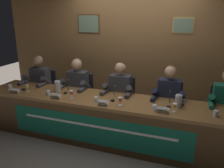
{
  "coord_description": "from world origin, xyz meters",
  "views": [
    {
      "loc": [
        1.11,
        -3.14,
        2.01
      ],
      "look_at": [
        0.0,
        0.0,
        0.98
      ],
      "focal_mm": 36.25,
      "sensor_mm": 36.0,
      "label": 1
    }
  ],
  "objects_px": {
    "water_cup_far_left": "(10,87)",
    "panelist_left": "(76,87)",
    "microphone_left": "(66,89)",
    "chair_far_left": "(45,93)",
    "microphone_center": "(113,96)",
    "juice_glass_right": "(175,106)",
    "panelist_right": "(168,98)",
    "juice_glass_left": "(71,93)",
    "microphone_right": "(169,102)",
    "nameplate_center": "(103,103)",
    "chair_right": "(168,109)",
    "water_cup_right": "(155,108)",
    "chair_far_right": "(221,116)",
    "microphone_far_left": "(25,85)",
    "water_pitcher_left_side": "(58,86)",
    "nameplate_far_left": "(14,91)",
    "water_pitcher_right_side": "(179,101)",
    "panelist_center": "(119,92)",
    "water_cup_center": "(96,100)",
    "chair_left": "(82,98)",
    "nameplate_right": "(162,110)",
    "panelist_far_left": "(38,83)",
    "juice_glass_far_left": "(27,87)",
    "chair_center": "(122,103)",
    "conference_table": "(109,115)",
    "water_cup_far_right": "(216,114)",
    "juice_glass_center": "(120,100)",
    "water_cup_left": "(48,93)"
  },
  "relations": [
    {
      "from": "nameplate_right",
      "to": "panelist_far_left",
      "type": "bearing_deg",
      "value": 165.81
    },
    {
      "from": "water_pitcher_right_side",
      "to": "juice_glass_left",
      "type": "bearing_deg",
      "value": -174.11
    },
    {
      "from": "panelist_left",
      "to": "panelist_center",
      "type": "height_order",
      "value": "same"
    },
    {
      "from": "water_pitcher_left_side",
      "to": "juice_glass_right",
      "type": "bearing_deg",
      "value": -5.9
    },
    {
      "from": "microphone_left",
      "to": "microphone_center",
      "type": "xyz_separation_m",
      "value": [
        0.86,
        -0.06,
        0.0
      ]
    },
    {
      "from": "microphone_far_left",
      "to": "water_pitcher_right_side",
      "type": "distance_m",
      "value": 2.63
    },
    {
      "from": "conference_table",
      "to": "panelist_center",
      "type": "bearing_deg",
      "value": 89.47
    },
    {
      "from": "microphone_left",
      "to": "chair_far_left",
      "type": "bearing_deg",
      "value": 147.02
    },
    {
      "from": "nameplate_right",
      "to": "chair_far_right",
      "type": "distance_m",
      "value": 1.23
    },
    {
      "from": "water_cup_far_left",
      "to": "panelist_left",
      "type": "xyz_separation_m",
      "value": [
        1.04,
        0.51,
        -0.04
      ]
    },
    {
      "from": "juice_glass_right",
      "to": "microphone_right",
      "type": "relative_size",
      "value": 0.57
    },
    {
      "from": "water_cup_right",
      "to": "chair_far_right",
      "type": "distance_m",
      "value": 1.28
    },
    {
      "from": "chair_left",
      "to": "water_cup_right",
      "type": "bearing_deg",
      "value": -26.97
    },
    {
      "from": "nameplate_far_left",
      "to": "nameplate_center",
      "type": "relative_size",
      "value": 1.2
    },
    {
      "from": "water_cup_far_right",
      "to": "water_pitcher_left_side",
      "type": "bearing_deg",
      "value": 176.05
    },
    {
      "from": "microphone_left",
      "to": "juice_glass_center",
      "type": "relative_size",
      "value": 1.74
    },
    {
      "from": "panelist_right",
      "to": "juice_glass_left",
      "type": "bearing_deg",
      "value": -160.14
    },
    {
      "from": "chair_left",
      "to": "nameplate_center",
      "type": "bearing_deg",
      "value": -47.27
    },
    {
      "from": "conference_table",
      "to": "chair_center",
      "type": "relative_size",
      "value": 4.88
    },
    {
      "from": "water_cup_far_right",
      "to": "water_pitcher_left_side",
      "type": "distance_m",
      "value": 2.5
    },
    {
      "from": "panelist_center",
      "to": "microphone_center",
      "type": "distance_m",
      "value": 0.41
    },
    {
      "from": "conference_table",
      "to": "panelist_left",
      "type": "distance_m",
      "value": 0.98
    },
    {
      "from": "panelist_center",
      "to": "chair_right",
      "type": "bearing_deg",
      "value": 13.53
    },
    {
      "from": "chair_far_left",
      "to": "water_cup_center",
      "type": "bearing_deg",
      "value": -27.3
    },
    {
      "from": "chair_left",
      "to": "chair_right",
      "type": "bearing_deg",
      "value": 0.0
    },
    {
      "from": "microphone_left",
      "to": "juice_glass_right",
      "type": "xyz_separation_m",
      "value": [
        1.79,
        -0.19,
        0.01
      ]
    },
    {
      "from": "water_cup_right",
      "to": "microphone_far_left",
      "type": "bearing_deg",
      "value": 175.82
    },
    {
      "from": "water_cup_far_left",
      "to": "water_cup_far_right",
      "type": "height_order",
      "value": "same"
    },
    {
      "from": "juice_glass_right",
      "to": "water_cup_center",
      "type": "bearing_deg",
      "value": -178.73
    },
    {
      "from": "panelist_right",
      "to": "microphone_center",
      "type": "bearing_deg",
      "value": -153.25
    },
    {
      "from": "water_cup_far_left",
      "to": "water_pitcher_right_side",
      "type": "bearing_deg",
      "value": 2.95
    },
    {
      "from": "nameplate_far_left",
      "to": "microphone_center",
      "type": "relative_size",
      "value": 0.91
    },
    {
      "from": "juice_glass_far_left",
      "to": "water_pitcher_left_side",
      "type": "bearing_deg",
      "value": 19.15
    },
    {
      "from": "microphone_left",
      "to": "nameplate_center",
      "type": "distance_m",
      "value": 0.85
    },
    {
      "from": "nameplate_center",
      "to": "chair_right",
      "type": "distance_m",
      "value": 1.26
    },
    {
      "from": "chair_center",
      "to": "microphone_right",
      "type": "xyz_separation_m",
      "value": [
        0.88,
        -0.56,
        0.35
      ]
    },
    {
      "from": "conference_table",
      "to": "microphone_far_left",
      "type": "bearing_deg",
      "value": 177.42
    },
    {
      "from": "panelist_far_left",
      "to": "panelist_right",
      "type": "distance_m",
      "value": 2.5
    },
    {
      "from": "microphone_left",
      "to": "panelist_right",
      "type": "relative_size",
      "value": 0.17
    },
    {
      "from": "microphone_left",
      "to": "nameplate_center",
      "type": "xyz_separation_m",
      "value": [
        0.79,
        -0.31,
        -0.03
      ]
    },
    {
      "from": "water_cup_far_right",
      "to": "juice_glass_far_left",
      "type": "bearing_deg",
      "value": 179.99
    },
    {
      "from": "water_cup_left",
      "to": "water_pitcher_left_side",
      "type": "bearing_deg",
      "value": 78.57
    },
    {
      "from": "nameplate_far_left",
      "to": "chair_left",
      "type": "distance_m",
      "value": 1.23
    },
    {
      "from": "microphone_right",
      "to": "nameplate_center",
      "type": "bearing_deg",
      "value": -162.28
    },
    {
      "from": "water_cup_far_left",
      "to": "water_cup_center",
      "type": "bearing_deg",
      "value": -1.91
    },
    {
      "from": "conference_table",
      "to": "chair_far_left",
      "type": "xyz_separation_m",
      "value": [
        -1.66,
        0.68,
        -0.06
      ]
    },
    {
      "from": "juice_glass_right",
      "to": "nameplate_far_left",
      "type": "bearing_deg",
      "value": -177.71
    },
    {
      "from": "chair_far_right",
      "to": "microphone_far_left",
      "type": "bearing_deg",
      "value": -169.49
    },
    {
      "from": "water_cup_far_left",
      "to": "water_cup_right",
      "type": "height_order",
      "value": "same"
    },
    {
      "from": "juice_glass_far_left",
      "to": "juice_glass_left",
      "type": "bearing_deg",
      "value": -1.47
    }
  ]
}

